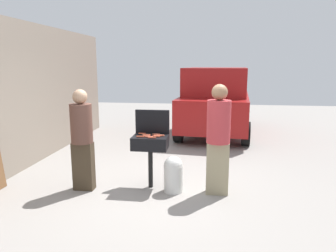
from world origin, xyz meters
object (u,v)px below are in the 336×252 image
parked_minivan (216,100)px  hot_dog_3 (156,136)px  hot_dog_8 (147,136)px  bbq_grill (150,144)px  person_left (82,136)px  hot_dog_1 (161,135)px  hot_dog_6 (149,137)px  person_right (218,136)px  propane_tank (173,173)px  hot_dog_9 (158,136)px  hot_dog_2 (152,138)px  hot_dog_4 (147,135)px  hot_dog_0 (142,134)px  hot_dog_5 (156,134)px  hot_dog_7 (140,137)px

parked_minivan → hot_dog_3: bearing=82.5°
hot_dog_8 → bbq_grill: bearing=30.9°
person_left → hot_dog_1: bearing=19.9°
hot_dog_3 → parked_minivan: parked_minivan is taller
hot_dog_1 → hot_dog_3: same height
hot_dog_6 → person_right: bearing=-1.0°
propane_tank → person_right: (0.73, 0.02, 0.66)m
hot_dog_8 → parked_minivan: bearing=75.3°
hot_dog_1 → person_right: 0.98m
hot_dog_9 → hot_dog_2: bearing=-116.1°
hot_dog_4 → hot_dog_3: bearing=-27.0°
hot_dog_0 → hot_dog_5: size_ratio=1.00×
hot_dog_2 → hot_dog_0: bearing=129.0°
hot_dog_1 → parked_minivan: 4.81m
hot_dog_7 → hot_dog_1: bearing=23.0°
hot_dog_1 → hot_dog_2: (-0.12, -0.18, 0.00)m
hot_dog_6 → hot_dog_8: size_ratio=1.00×
hot_dog_2 → parked_minivan: size_ratio=0.03×
hot_dog_3 → hot_dog_4: size_ratio=1.00×
hot_dog_2 → hot_dog_5: size_ratio=1.00×
hot_dog_0 → hot_dog_9: size_ratio=1.00×
hot_dog_1 → hot_dog_6: same height
bbq_grill → hot_dog_4: (-0.07, 0.04, 0.16)m
hot_dog_7 → hot_dog_8: same height
bbq_grill → hot_dog_6: size_ratio=7.04×
parked_minivan → hot_dog_8: bearing=80.5°
hot_dog_0 → hot_dog_8: size_ratio=1.00×
hot_dog_2 → person_right: (1.08, 0.02, 0.06)m
hot_dog_4 → hot_dog_6: (0.07, -0.15, 0.00)m
hot_dog_3 → person_right: bearing=-4.2°
hot_dog_1 → person_right: bearing=-9.3°
person_right → hot_dog_3: bearing=-19.2°
bbq_grill → hot_dog_6: bearing=-87.9°
hot_dog_7 → person_right: bearing=-1.0°
bbq_grill → hot_dog_1: (0.17, 0.03, 0.16)m
hot_dog_8 → hot_dog_9: bearing=9.0°
hot_dog_4 → hot_dog_5: size_ratio=1.00×
bbq_grill → hot_dog_8: bearing=-149.1°
hot_dog_2 → hot_dog_4: same height
hot_dog_6 → hot_dog_8: (-0.06, 0.08, 0.00)m
person_right → parked_minivan: parked_minivan is taller
hot_dog_3 → person_left: (-1.23, -0.19, 0.01)m
hot_dog_1 → hot_dog_7: (-0.32, -0.14, 0.00)m
hot_dog_3 → hot_dog_8: bearing=171.7°
person_left → hot_dog_5: bearing=23.5°
hot_dog_1 → hot_dog_6: bearing=-141.0°
bbq_grill → parked_minivan: parked_minivan is taller
hot_dog_1 → hot_dog_5: (-0.09, 0.06, 0.00)m
hot_dog_1 → hot_dog_3: 0.10m
hot_dog_2 → propane_tank: hot_dog_2 is taller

